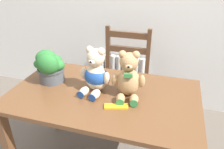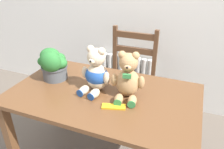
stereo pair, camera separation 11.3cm
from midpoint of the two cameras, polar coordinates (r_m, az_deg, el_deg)
name	(u,v)px [view 1 (the left image)]	position (r m, az deg, el deg)	size (l,w,h in m)	color
radiator	(119,80)	(2.65, 0.52, -1.47)	(0.62, 0.10, 0.56)	silver
dining_table	(104,106)	(1.57, -4.29, -8.23)	(1.29, 0.76, 0.72)	brown
wooden_chair_behind	(124,78)	(2.23, 1.74, -0.94)	(0.46, 0.38, 0.97)	brown
teddy_bear_left	(96,74)	(1.49, -6.43, 0.10)	(0.23, 0.24, 0.32)	beige
teddy_bear_right	(128,78)	(1.42, 2.02, -0.84)	(0.23, 0.24, 0.32)	tan
potted_plant	(50,66)	(1.68, -17.85, 2.19)	(0.24, 0.22, 0.24)	#4C5156
chocolate_bar	(116,106)	(1.37, -1.27, -8.40)	(0.15, 0.05, 0.01)	gold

